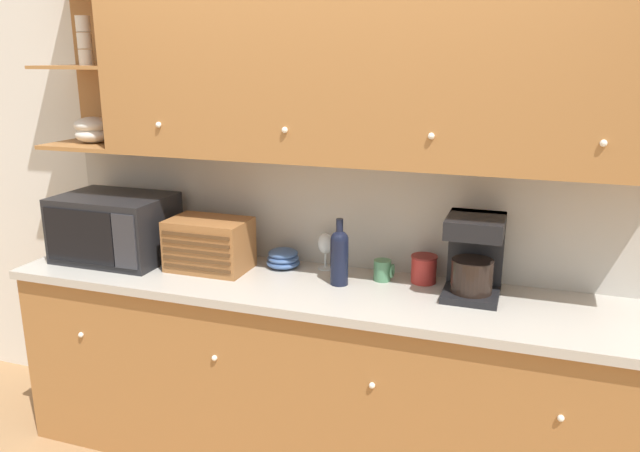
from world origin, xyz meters
TOP-DOWN VIEW (x-y plane):
  - ground_plane at (0.00, 0.00)m, footprint 24.00×24.00m
  - wall_back at (0.00, 0.03)m, footprint 5.28×0.06m
  - counter_unit at (-0.00, -0.30)m, footprint 2.90×0.62m
  - backsplash_panel at (0.00, -0.01)m, footprint 2.88×0.01m
  - upper_cabinets at (0.17, -0.18)m, footprint 2.88×0.39m
  - microwave at (-1.07, -0.28)m, footprint 0.55×0.40m
  - bread_box at (-0.55, -0.27)m, footprint 0.38×0.26m
  - bowl_stack_on_counter at (-0.22, -0.13)m, footprint 0.16×0.16m
  - wine_glass at (-0.02, -0.08)m, footprint 0.08×0.08m
  - wine_bottle at (0.11, -0.26)m, footprint 0.08×0.08m
  - mug at (0.29, -0.15)m, footprint 0.09×0.08m
  - storage_canister at (0.47, -0.11)m, footprint 0.12×0.12m
  - coffee_maker at (0.69, -0.19)m, footprint 0.24×0.27m

SIDE VIEW (x-z plane):
  - ground_plane at x=0.00m, z-range 0.00..0.00m
  - counter_unit at x=0.00m, z-range 0.00..0.93m
  - bowl_stack_on_counter at x=-0.22m, z-range 0.93..1.02m
  - mug at x=0.29m, z-range 0.93..1.03m
  - storage_canister at x=0.47m, z-range 0.93..1.06m
  - wine_glass at x=-0.02m, z-range 0.96..1.14m
  - bread_box at x=-0.55m, z-range 0.93..1.18m
  - wine_bottle at x=0.11m, z-range 0.91..1.22m
  - microwave at x=-1.07m, z-range 0.93..1.26m
  - coffee_maker at x=0.69m, z-range 0.93..1.29m
  - backsplash_panel at x=0.00m, z-range 0.93..1.48m
  - wall_back at x=0.00m, z-range 0.00..2.60m
  - upper_cabinets at x=0.17m, z-range 1.48..2.30m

